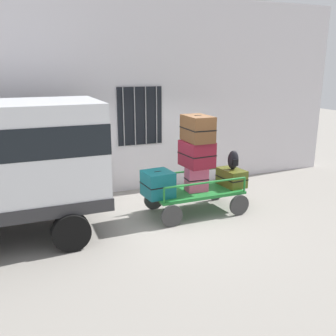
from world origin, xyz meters
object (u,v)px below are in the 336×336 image
suitcase_left_bottom (158,184)px  suitcase_midleft_middle (197,154)px  luggage_cart (196,195)px  suitcase_center_bottom (232,177)px  suitcase_midleft_top (198,128)px  suitcase_midleft_bottom (196,179)px  backpack (233,160)px

suitcase_left_bottom → suitcase_midleft_middle: size_ratio=0.88×
luggage_cart → suitcase_midleft_middle: suitcase_midleft_middle is taller
suitcase_midleft_middle → suitcase_center_bottom: 1.14m
suitcase_left_bottom → suitcase_midleft_top: (0.93, 0.00, 1.15)m
suitcase_midleft_middle → suitcase_midleft_top: size_ratio=0.94×
luggage_cart → suitcase_midleft_bottom: size_ratio=3.69×
suitcase_midleft_bottom → suitcase_midleft_top: size_ratio=0.72×
suitcase_midleft_top → backpack: (0.95, 0.01, -0.80)m
luggage_cart → suitcase_midleft_top: suitcase_midleft_top is taller
luggage_cart → suitcase_left_bottom: (-0.93, -0.02, 0.39)m
suitcase_left_bottom → suitcase_midleft_bottom: suitcase_midleft_bottom is taller
suitcase_midleft_bottom → backpack: (0.95, 0.00, 0.34)m
suitcase_midleft_top → suitcase_center_bottom: 1.54m
backpack → suitcase_midleft_bottom: bearing=-179.7°
suitcase_midleft_bottom → suitcase_midleft_middle: bearing=90.0°
suitcase_midleft_top → suitcase_center_bottom: size_ratio=1.10×
suitcase_midleft_middle → suitcase_left_bottom: bearing=-179.1°
suitcase_left_bottom → suitcase_midleft_bottom: size_ratio=1.16×
suitcase_center_bottom → suitcase_left_bottom: bearing=-179.3°
luggage_cart → suitcase_center_bottom: size_ratio=2.91×
backpack → suitcase_left_bottom: bearing=-179.7°
suitcase_left_bottom → suitcase_midleft_bottom: 0.93m
backpack → suitcase_midleft_middle: bearing=179.7°
luggage_cart → suitcase_left_bottom: bearing=-178.8°
luggage_cart → suitcase_midleft_middle: 0.97m
suitcase_midleft_bottom → backpack: bearing=0.3°
suitcase_left_bottom → suitcase_midleft_top: 1.48m
suitcase_midleft_top → suitcase_midleft_middle: bearing=90.0°
suitcase_midleft_middle → suitcase_center_bottom: suitcase_midleft_middle is taller
suitcase_left_bottom → suitcase_center_bottom: bearing=0.7°
suitcase_midleft_middle → suitcase_center_bottom: bearing=0.4°
suitcase_center_bottom → backpack: (0.02, -0.01, 0.42)m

